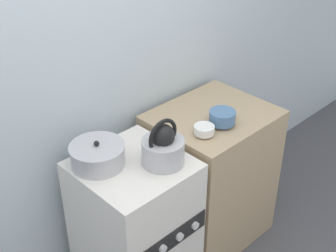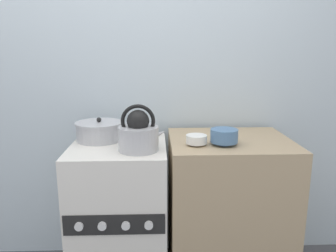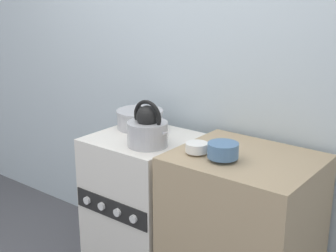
% 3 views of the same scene
% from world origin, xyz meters
% --- Properties ---
extents(wall_back, '(7.00, 0.06, 2.50)m').
position_xyz_m(wall_back, '(0.00, 0.66, 1.25)').
color(wall_back, silver).
rests_on(wall_back, ground_plane).
extents(stove, '(0.54, 0.56, 0.89)m').
position_xyz_m(stove, '(0.00, 0.27, 0.45)').
color(stove, silver).
rests_on(stove, ground_plane).
extents(counter, '(0.70, 0.59, 0.92)m').
position_xyz_m(counter, '(0.64, 0.29, 0.46)').
color(counter, tan).
rests_on(counter, ground_plane).
extents(kettle, '(0.26, 0.22, 0.25)m').
position_xyz_m(kettle, '(0.12, 0.17, 0.99)').
color(kettle, '#B2B2B7').
rests_on(kettle, stove).
extents(cooking_pot, '(0.28, 0.28, 0.14)m').
position_xyz_m(cooking_pot, '(-0.12, 0.39, 0.95)').
color(cooking_pot, '#B2B2B7').
rests_on(cooking_pot, stove).
extents(enamel_bowl, '(0.15, 0.15, 0.09)m').
position_xyz_m(enamel_bowl, '(0.58, 0.18, 0.97)').
color(enamel_bowl, '#4C729E').
rests_on(enamel_bowl, counter).
extents(small_ceramic_bowl, '(0.11, 0.11, 0.06)m').
position_xyz_m(small_ceramic_bowl, '(0.43, 0.18, 0.95)').
color(small_ceramic_bowl, white).
rests_on(small_ceramic_bowl, counter).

